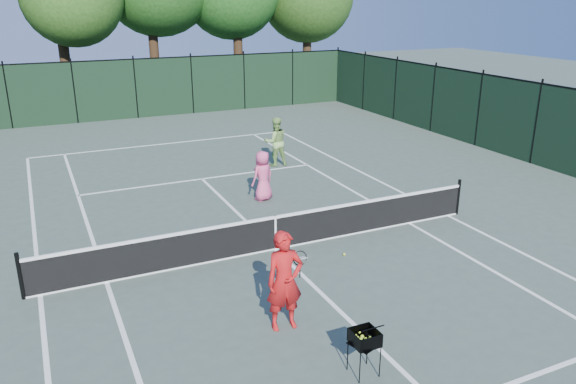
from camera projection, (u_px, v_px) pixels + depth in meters
name	position (u px, v px, depth m)	size (l,w,h in m)	color
ground	(275.00, 249.00, 14.14)	(90.00, 90.00, 0.00)	#415045
sideline_doubles_left	(40.00, 295.00, 11.96)	(0.10, 23.77, 0.01)	white
sideline_doubles_right	(448.00, 216.00, 16.32)	(0.10, 23.77, 0.01)	white
sideline_singles_left	(107.00, 282.00, 12.50)	(0.10, 23.77, 0.01)	white
sideline_singles_right	(409.00, 223.00, 15.78)	(0.10, 23.77, 0.01)	white
baseline_far	(165.00, 144.00, 24.32)	(10.97, 0.10, 0.01)	white
service_line_far	(202.00, 179.00, 19.62)	(8.23, 0.10, 0.01)	white
center_service_line	(275.00, 249.00, 14.14)	(0.10, 12.80, 0.01)	white
tennis_net	(275.00, 232.00, 13.98)	(11.69, 0.09, 1.06)	black
fence_far	(136.00, 89.00, 29.06)	(24.00, 0.05, 3.00)	black
coach	(285.00, 281.00, 10.51)	(1.00, 0.63, 1.97)	red
player_pink	(263.00, 176.00, 17.35)	(0.89, 0.72, 1.57)	#EC5389
player_green	(276.00, 142.00, 20.92)	(0.94, 0.76, 1.83)	#90BF5F
ball_hopper	(365.00, 338.00, 9.26)	(0.55, 0.55, 0.83)	black
loose_ball_midcourt	(344.00, 254.00, 13.79)	(0.07, 0.07, 0.07)	yellow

